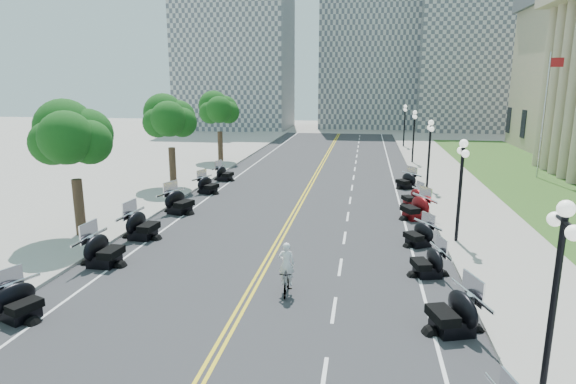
{
  "coord_description": "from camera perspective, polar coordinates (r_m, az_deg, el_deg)",
  "views": [
    {
      "loc": [
        4.07,
        -19.35,
        7.68
      ],
      "look_at": [
        0.1,
        5.2,
        2.0
      ],
      "focal_mm": 30.0,
      "sensor_mm": 36.0,
      "label": 1
    }
  ],
  "objects": [
    {
      "name": "tree_3",
      "position": [
        36.32,
        -13.78,
        7.87
      ],
      "size": [
        4.8,
        4.8,
        9.2
      ],
      "primitive_type": null,
      "color": "#235619",
      "rests_on": "sidewalk_south"
    },
    {
      "name": "lane_dash_11",
      "position": [
        40.1,
        7.78,
        1.72
      ],
      "size": [
        0.12,
        2.0,
        0.0
      ],
      "primitive_type": "cube",
      "color": "white",
      "rests_on": "road"
    },
    {
      "name": "centerline_yellow_a",
      "position": [
        30.62,
        1.03,
        -1.64
      ],
      "size": [
        0.12,
        90.0,
        0.0
      ],
      "primitive_type": "cube",
      "color": "yellow",
      "rests_on": "road"
    },
    {
      "name": "distant_block_b",
      "position": [
        87.65,
        9.56,
        17.49
      ],
      "size": [
        16.0,
        12.0,
        30.0
      ],
      "primitive_type": "cube",
      "color": "gray",
      "rests_on": "ground"
    },
    {
      "name": "flagpole",
      "position": [
        43.71,
        28.04,
        7.86
      ],
      "size": [
        1.1,
        0.2,
        10.0
      ],
      "primitive_type": null,
      "color": "silver",
      "rests_on": "ground"
    },
    {
      "name": "motorcycle_n_6",
      "position": [
        23.95,
        15.24,
        -4.72
      ],
      "size": [
        2.47,
        2.47,
        1.26
      ],
      "primitive_type": null,
      "rotation": [
        0.0,
        0.0,
        -1.04
      ],
      "color": "black",
      "rests_on": "road"
    },
    {
      "name": "lane_dash_17",
      "position": [
        63.82,
        8.38,
        5.83
      ],
      "size": [
        0.12,
        2.0,
        0.0
      ],
      "primitive_type": "cube",
      "color": "white",
      "rests_on": "road"
    },
    {
      "name": "tree_2",
      "position": [
        25.74,
        -24.14,
        5.21
      ],
      "size": [
        4.8,
        4.8,
        9.2
      ],
      "primitive_type": null,
      "color": "#235619",
      "rests_on": "sidewalk_south"
    },
    {
      "name": "motorcycle_s_8",
      "position": [
        34.4,
        -9.46,
        0.93
      ],
      "size": [
        2.44,
        2.44,
        1.34
      ],
      "primitive_type": null,
      "rotation": [
        0.0,
        0.0,
        1.23
      ],
      "color": "black",
      "rests_on": "road"
    },
    {
      "name": "edge_line_south",
      "position": [
        32.09,
        -10.14,
        -1.17
      ],
      "size": [
        0.12,
        90.0,
        0.0
      ],
      "primitive_type": "cube",
      "color": "white",
      "rests_on": "road"
    },
    {
      "name": "distant_block_c",
      "position": [
        86.3,
        21.87,
        14.18
      ],
      "size": [
        20.0,
        14.0,
        22.0
      ],
      "primitive_type": "cube",
      "color": "gray",
      "rests_on": "ground"
    },
    {
      "name": "sidewalk_south",
      "position": [
        33.64,
        -16.76,
        -0.76
      ],
      "size": [
        5.0,
        90.0,
        0.15
      ],
      "primitive_type": "cube",
      "color": "#9E9991",
      "rests_on": "ground"
    },
    {
      "name": "edge_line_north",
      "position": [
        30.42,
        13.28,
        -2.09
      ],
      "size": [
        0.12,
        90.0,
        0.0
      ],
      "primitive_type": "cube",
      "color": "white",
      "rests_on": "road"
    },
    {
      "name": "lane_dash_8",
      "position": [
        28.42,
        7.1,
        -2.89
      ],
      "size": [
        0.12,
        2.0,
        0.0
      ],
      "primitive_type": "cube",
      "color": "white",
      "rests_on": "road"
    },
    {
      "name": "lane_dash_14",
      "position": [
        51.93,
        8.15,
        4.24
      ],
      "size": [
        0.12,
        2.0,
        0.0
      ],
      "primitive_type": "cube",
      "color": "white",
      "rests_on": "road"
    },
    {
      "name": "motorcycle_n_5",
      "position": [
        20.42,
        16.26,
        -7.82
      ],
      "size": [
        2.26,
        2.26,
        1.3
      ],
      "primitive_type": null,
      "rotation": [
        0.0,
        0.0,
        -1.31
      ],
      "color": "black",
      "rests_on": "road"
    },
    {
      "name": "tree_4",
      "position": [
        47.57,
        -8.14,
        9.21
      ],
      "size": [
        4.8,
        4.8,
        9.2
      ],
      "primitive_type": null,
      "color": "#235619",
      "rests_on": "sidewalk_south"
    },
    {
      "name": "street_lamp_3",
      "position": [
        36.0,
        16.36,
        4.23
      ],
      "size": [
        0.5,
        1.2,
        4.9
      ],
      "primitive_type": null,
      "color": "black",
      "rests_on": "sidewalk_north"
    },
    {
      "name": "street_lamp_1",
      "position": [
        13.23,
        28.96,
        -11.42
      ],
      "size": [
        0.5,
        1.2,
        4.9
      ],
      "primitive_type": null,
      "color": "black",
      "rests_on": "sidewalk_north"
    },
    {
      "name": "lane_dash_16",
      "position": [
        59.85,
        8.32,
        5.37
      ],
      "size": [
        0.12,
        2.0,
        0.0
      ],
      "primitive_type": "cube",
      "color": "white",
      "rests_on": "road"
    },
    {
      "name": "lane_dash_15",
      "position": [
        55.88,
        8.24,
        4.85
      ],
      "size": [
        0.12,
        2.0,
        0.0
      ],
      "primitive_type": "cube",
      "color": "white",
      "rests_on": "road"
    },
    {
      "name": "motorcycle_s_7",
      "position": [
        29.48,
        -12.76,
        -1.02
      ],
      "size": [
        2.77,
        2.77,
        1.54
      ],
      "primitive_type": null,
      "rotation": [
        0.0,
        0.0,
        1.25
      ],
      "color": "black",
      "rests_on": "road"
    },
    {
      "name": "road",
      "position": [
        30.61,
        1.25,
        -1.66
      ],
      "size": [
        16.0,
        90.0,
        0.01
      ],
      "primitive_type": "cube",
      "color": "#333335",
      "rests_on": "ground"
    },
    {
      "name": "lane_dash_5",
      "position": [
        17.18,
        5.46,
        -13.71
      ],
      "size": [
        0.12,
        2.0,
        0.0
      ],
      "primitive_type": "cube",
      "color": "white",
      "rests_on": "road"
    },
    {
      "name": "motorcycle_n_4",
      "position": [
        16.28,
        18.96,
        -13.09
      ],
      "size": [
        2.7,
        2.7,
        1.49
      ],
      "primitive_type": null,
      "rotation": [
        0.0,
        0.0,
        -1.25
      ],
      "color": "black",
      "rests_on": "road"
    },
    {
      "name": "lane_dash_7",
      "position": [
        24.59,
        6.72,
        -5.4
      ],
      "size": [
        0.12,
        2.0,
        0.0
      ],
      "primitive_type": "cube",
      "color": "white",
      "rests_on": "road"
    },
    {
      "name": "ground",
      "position": [
        21.21,
        -2.54,
        -8.38
      ],
      "size": [
        160.0,
        160.0,
        0.0
      ],
      "primitive_type": "plane",
      "color": "gray"
    },
    {
      "name": "motorcycle_n_7",
      "position": [
        28.48,
        14.87,
        -1.66
      ],
      "size": [
        2.88,
        2.88,
        1.5
      ],
      "primitive_type": null,
      "rotation": [
        0.0,
        0.0,
        -1.11
      ],
      "color": "#590A0C",
      "rests_on": "road"
    },
    {
      "name": "distant_block_a",
      "position": [
        84.46,
        -6.23,
        16.4
      ],
      "size": [
        18.0,
        14.0,
        26.0
      ],
      "primitive_type": "cube",
      "color": "gray",
      "rests_on": "ground"
    },
    {
      "name": "motorcycle_s_5",
      "position": [
        22.1,
        -21.03,
        -6.26
      ],
      "size": [
        2.29,
        2.29,
        1.54
      ],
      "primitive_type": null,
      "rotation": [
        0.0,
        0.0,
        1.53
      ],
      "color": "black",
      "rests_on": "road"
    },
    {
      "name": "lane_dash_18",
      "position": [
        67.79,
        8.44,
        6.23
      ],
      "size": [
        0.12,
        2.0,
        0.0
      ],
      "primitive_type": "cube",
      "color": "white",
      "rests_on": "road"
    },
    {
      "name": "lawn",
      "position": [
        40.41,
        28.4,
        0.41
      ],
      "size": [
        9.0,
        60.0,
        0.1
      ],
      "primitive_type": "cube",
      "color": "#356023",
      "rests_on": "ground"
    },
    {
      "name": "lane_dash_10",
      "position": [
        36.18,
        7.6,
        0.51
      ],
      "size": [
        0.12,
        2.0,
        0.0
      ],
      "primitive_type": "cube",
      "color": "white",
      "rests_on": "road"
    },
    {
      "name": "centerline_yellow_b",
      "position": [
        30.59,
        1.47,
        -1.66
      ],
      "size": [
        0.12,
        90.0,
        0.0
      ],
      "primitive_type": "cube",
      "color": "yellow",
      "rests_on": "road"
    },
    {
      "name": "cyclist_rider",
      "position": [
        17.64,
        -0.19,
        -6.67
      ],
      "size": [
        0.6,
        0.39,
        1.65
      ],
      "primitive_type": "imported",
      "rotation": [
        0.0,
        0.0,
        3.14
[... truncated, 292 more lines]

